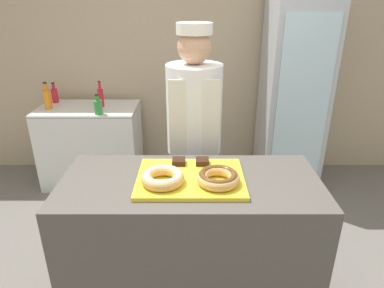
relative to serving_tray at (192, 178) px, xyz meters
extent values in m
cube|color=tan|center=(0.00, 2.13, 0.36)|extent=(8.00, 0.06, 2.70)
cube|color=#4C4742|center=(0.00, 0.00, -0.50)|extent=(1.48, 0.66, 0.98)
cube|color=yellow|center=(0.00, 0.00, 0.00)|extent=(0.60, 0.45, 0.02)
torus|color=tan|center=(-0.15, -0.07, 0.04)|extent=(0.24, 0.24, 0.06)
torus|color=beige|center=(-0.15, -0.07, 0.06)|extent=(0.21, 0.21, 0.04)
torus|color=tan|center=(0.15, -0.07, 0.04)|extent=(0.24, 0.24, 0.06)
torus|color=brown|center=(0.15, -0.07, 0.06)|extent=(0.21, 0.21, 0.04)
cube|color=black|center=(-0.07, 0.16, 0.03)|extent=(0.08, 0.08, 0.03)
cube|color=black|center=(0.07, 0.16, 0.03)|extent=(0.08, 0.08, 0.03)
cylinder|color=#4C4C51|center=(0.02, 0.68, -0.56)|extent=(0.29, 0.29, 0.86)
cylinder|color=white|center=(0.02, 0.68, 0.19)|extent=(0.40, 0.40, 0.64)
cube|color=silver|center=(0.02, 0.50, -0.23)|extent=(0.34, 0.02, 1.35)
sphere|color=tan|center=(0.02, 0.68, 0.63)|extent=(0.23, 0.23, 0.23)
cylinder|color=white|center=(0.02, 0.68, 0.75)|extent=(0.24, 0.24, 0.08)
cube|color=#ADB2B7|center=(1.05, 1.74, 0.00)|extent=(0.59, 0.66, 1.97)
cube|color=silver|center=(1.05, 1.40, 0.03)|extent=(0.49, 0.02, 1.58)
cube|color=silver|center=(-1.09, 1.74, -0.56)|extent=(1.03, 0.59, 0.86)
cube|color=gray|center=(-1.09, 1.74, -0.15)|extent=(1.03, 0.59, 0.01)
cylinder|color=#2D8C38|center=(-0.91, 1.52, -0.06)|extent=(0.08, 0.08, 0.14)
cylinder|color=#2D8C38|center=(-0.91, 1.52, 0.04)|extent=(0.04, 0.04, 0.05)
cylinder|color=black|center=(-0.91, 1.52, 0.07)|extent=(0.04, 0.04, 0.01)
cylinder|color=orange|center=(-1.47, 1.69, -0.03)|extent=(0.07, 0.07, 0.19)
cylinder|color=orange|center=(-1.47, 1.69, 0.10)|extent=(0.03, 0.03, 0.07)
cylinder|color=black|center=(-1.47, 1.69, 0.14)|extent=(0.04, 0.04, 0.01)
cylinder|color=red|center=(-1.48, 1.92, -0.05)|extent=(0.07, 0.07, 0.15)
cylinder|color=red|center=(-1.48, 1.92, 0.05)|extent=(0.03, 0.03, 0.06)
cylinder|color=black|center=(-1.48, 1.92, 0.09)|extent=(0.03, 0.03, 0.01)
cylinder|color=red|center=(-0.94, 1.77, -0.03)|extent=(0.06, 0.06, 0.19)
cylinder|color=red|center=(-0.94, 1.77, 0.10)|extent=(0.03, 0.03, 0.07)
cylinder|color=black|center=(-0.94, 1.77, 0.14)|extent=(0.03, 0.03, 0.01)
camera|label=1|loc=(0.01, -1.69, 0.95)|focal=32.00mm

